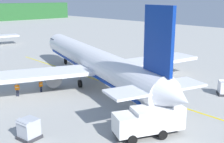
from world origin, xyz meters
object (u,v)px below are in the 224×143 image
object	(u,v)px
airliner_foreground	(94,61)
cargo_container_near	(29,129)
service_truck_catering	(149,120)
crew_loader_left	(41,85)
crew_marshaller	(17,89)

from	to	relation	value
airliner_foreground	cargo_container_near	xyz separation A→B (m)	(-15.39, -9.41, -2.43)
cargo_container_near	service_truck_catering	bearing A→B (deg)	-39.51
service_truck_catering	crew_loader_left	distance (m)	18.24
airliner_foreground	cargo_container_near	distance (m)	18.20
crew_marshaller	crew_loader_left	size ratio (longest dim) A/B	1.06
airliner_foreground	service_truck_catering	size ratio (longest dim) A/B	5.91
airliner_foreground	service_truck_catering	xyz separation A→B (m)	(-6.84, -16.46, -1.84)
service_truck_catering	cargo_container_near	bearing A→B (deg)	140.49
service_truck_catering	cargo_container_near	size ratio (longest dim) A/B	3.39
airliner_foreground	crew_marshaller	size ratio (longest dim) A/B	23.35
crew_loader_left	service_truck_catering	bearing A→B (deg)	-86.52
crew_marshaller	cargo_container_near	bearing A→B (deg)	-110.34
cargo_container_near	airliner_foreground	bearing A→B (deg)	31.42
crew_marshaller	crew_loader_left	bearing A→B (deg)	-11.13
crew_marshaller	crew_loader_left	xyz separation A→B (m)	(3.10, -0.61, -0.07)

